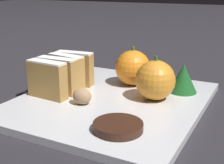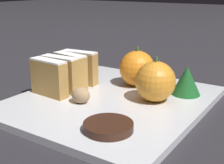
{
  "view_description": "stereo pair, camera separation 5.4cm",
  "coord_description": "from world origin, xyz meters",
  "px_view_note": "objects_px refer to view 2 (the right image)",
  "views": [
    {
      "loc": [
        0.24,
        -0.46,
        0.2
      ],
      "look_at": [
        0.0,
        0.0,
        0.04
      ],
      "focal_mm": 50.0,
      "sensor_mm": 36.0,
      "label": 1
    },
    {
      "loc": [
        0.28,
        -0.43,
        0.2
      ],
      "look_at": [
        0.0,
        0.0,
        0.04
      ],
      "focal_mm": 50.0,
      "sensor_mm": 36.0,
      "label": 2
    }
  ],
  "objects_px": {
    "orange_far": "(136,68)",
    "walnut": "(81,95)",
    "orange_near": "(155,81)",
    "chocolate_cookie": "(108,127)"
  },
  "relations": [
    {
      "from": "orange_near",
      "to": "orange_far",
      "type": "xyz_separation_m",
      "value": [
        -0.07,
        0.06,
        0.0
      ]
    },
    {
      "from": "orange_near",
      "to": "chocolate_cookie",
      "type": "height_order",
      "value": "orange_near"
    },
    {
      "from": "orange_far",
      "to": "walnut",
      "type": "bearing_deg",
      "value": -102.15
    },
    {
      "from": "orange_far",
      "to": "chocolate_cookie",
      "type": "bearing_deg",
      "value": -71.0
    },
    {
      "from": "orange_near",
      "to": "orange_far",
      "type": "distance_m",
      "value": 0.09
    },
    {
      "from": "orange_near",
      "to": "orange_far",
      "type": "height_order",
      "value": "same"
    },
    {
      "from": "walnut",
      "to": "chocolate_cookie",
      "type": "bearing_deg",
      "value": -32.16
    },
    {
      "from": "walnut",
      "to": "chocolate_cookie",
      "type": "relative_size",
      "value": 0.48
    },
    {
      "from": "orange_far",
      "to": "chocolate_cookie",
      "type": "height_order",
      "value": "orange_far"
    },
    {
      "from": "orange_near",
      "to": "chocolate_cookie",
      "type": "distance_m",
      "value": 0.14
    }
  ]
}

